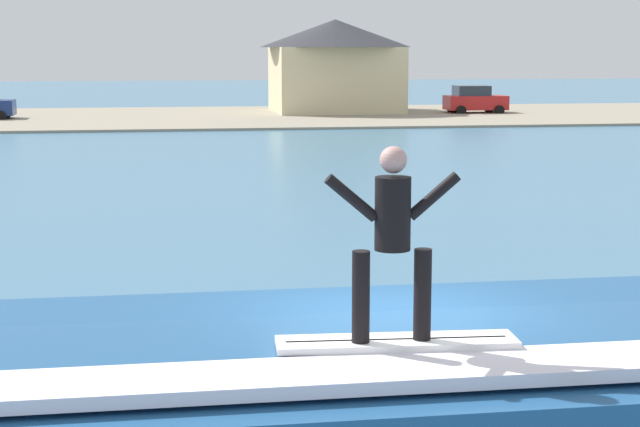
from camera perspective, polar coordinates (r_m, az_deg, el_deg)
The scene contains 6 objects.
wave_crest at distance 10.43m, azimuth 4.44°, elevation -10.21°, with size 10.33×4.43×1.51m.
surfboard at distance 9.38m, azimuth 4.27°, elevation -7.13°, with size 2.21×0.61×0.06m.
surfer at distance 9.09m, azimuth 4.04°, elevation -1.09°, with size 1.22×0.32×1.75m.
shoreline_bank at distance 63.43m, azimuth -6.94°, elevation 5.33°, with size 120.00×20.42×0.13m.
car_far_shore at distance 67.07m, azimuth 8.56°, elevation 6.25°, with size 3.87×2.23×1.86m.
house_gabled_white at distance 67.41m, azimuth 0.84°, elevation 8.42°, with size 9.83×9.83×6.07m.
Camera 1 is at (-2.42, -10.38, 4.15)m, focal length 57.73 mm.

